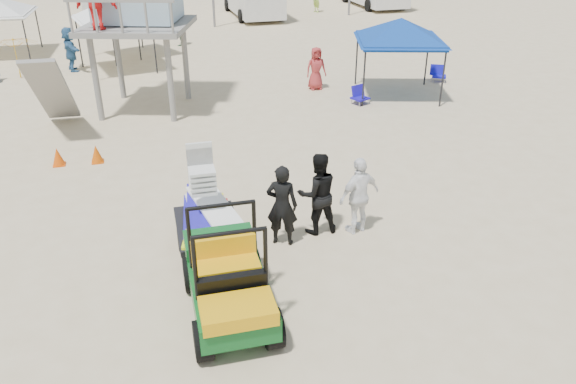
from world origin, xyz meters
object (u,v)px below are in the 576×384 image
object	(u,v)px
utility_cart	(227,273)
man_left	(282,205)
canopy_blue	(401,22)
surf_trailer	(206,212)

from	to	relation	value
utility_cart	man_left	distance (m)	2.54
canopy_blue	man_left	bearing A→B (deg)	-127.96
surf_trailer	canopy_blue	xyz separation A→B (m)	(8.39, 8.52, 1.84)
utility_cart	surf_trailer	size ratio (longest dim) A/B	1.09
surf_trailer	man_left	xyz separation A→B (m)	(1.52, -0.30, 0.07)
utility_cart	canopy_blue	world-z (taller)	canopy_blue
utility_cart	canopy_blue	distance (m)	13.83
man_left	utility_cart	bearing A→B (deg)	78.37
man_left	canopy_blue	world-z (taller)	canopy_blue
canopy_blue	surf_trailer	bearing A→B (deg)	-134.59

